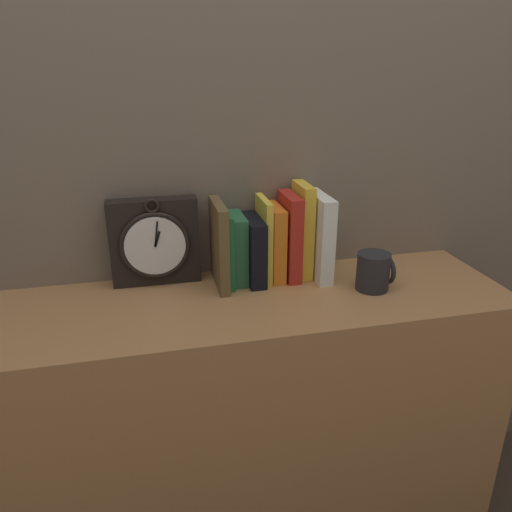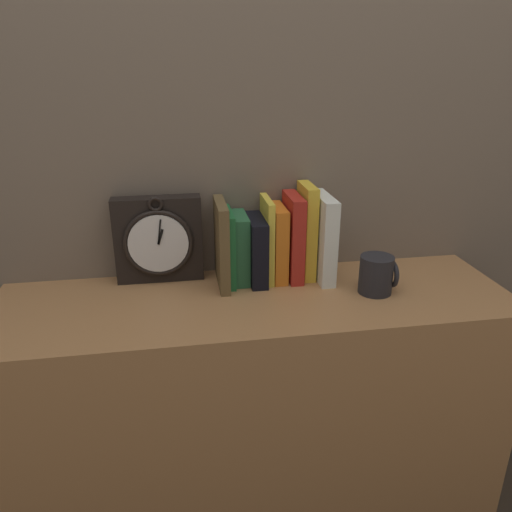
% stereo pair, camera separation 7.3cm
% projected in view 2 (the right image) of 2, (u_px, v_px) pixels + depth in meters
% --- Properties ---
extents(wall_back, '(6.00, 0.05, 2.60)m').
position_uv_depth(wall_back, '(242.00, 69.00, 1.23)').
color(wall_back, '#756656').
rests_on(wall_back, ground_plane).
extents(bookshelf, '(1.27, 0.38, 0.78)m').
position_uv_depth(bookshelf, '(256.00, 426.00, 1.36)').
color(bookshelf, '#A87547').
rests_on(bookshelf, ground_plane).
extents(clock, '(0.22, 0.06, 0.23)m').
position_uv_depth(clock, '(159.00, 240.00, 1.28)').
color(clock, black).
rests_on(clock, bookshelf).
extents(book_slot0_brown, '(0.02, 0.16, 0.22)m').
position_uv_depth(book_slot0_brown, '(222.00, 244.00, 1.26)').
color(book_slot0_brown, brown).
rests_on(book_slot0_brown, bookshelf).
extents(book_slot1_green, '(0.02, 0.14, 0.19)m').
position_uv_depth(book_slot1_green, '(229.00, 247.00, 1.28)').
color(book_slot1_green, '#216D38').
rests_on(book_slot1_green, bookshelf).
extents(book_slot2_green, '(0.04, 0.12, 0.18)m').
position_uv_depth(book_slot2_green, '(240.00, 248.00, 1.29)').
color(book_slot2_green, '#29643D').
rests_on(book_slot2_green, bookshelf).
extents(book_slot3_black, '(0.04, 0.14, 0.17)m').
position_uv_depth(book_slot3_black, '(256.00, 250.00, 1.29)').
color(book_slot3_black, black).
rests_on(book_slot3_black, bookshelf).
extents(book_slot4_yellow, '(0.02, 0.13, 0.22)m').
position_uv_depth(book_slot4_yellow, '(267.00, 239.00, 1.29)').
color(book_slot4_yellow, yellow).
rests_on(book_slot4_yellow, bookshelf).
extents(book_slot5_orange, '(0.03, 0.13, 0.20)m').
position_uv_depth(book_slot5_orange, '(278.00, 243.00, 1.30)').
color(book_slot5_orange, orange).
rests_on(book_slot5_orange, bookshelf).
extents(book_slot6_red, '(0.03, 0.13, 0.22)m').
position_uv_depth(book_slot6_red, '(293.00, 237.00, 1.30)').
color(book_slot6_red, '#B0261D').
rests_on(book_slot6_red, bookshelf).
extents(book_slot7_yellow, '(0.03, 0.12, 0.25)m').
position_uv_depth(book_slot7_yellow, '(306.00, 231.00, 1.31)').
color(book_slot7_yellow, gold).
rests_on(book_slot7_yellow, bookshelf).
extents(book_slot8_white, '(0.04, 0.16, 0.22)m').
position_uv_depth(book_slot8_white, '(322.00, 237.00, 1.30)').
color(book_slot8_white, white).
rests_on(book_slot8_white, bookshelf).
extents(mug, '(0.09, 0.08, 0.10)m').
position_uv_depth(mug, '(377.00, 275.00, 1.23)').
color(mug, '#232328').
rests_on(mug, bookshelf).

